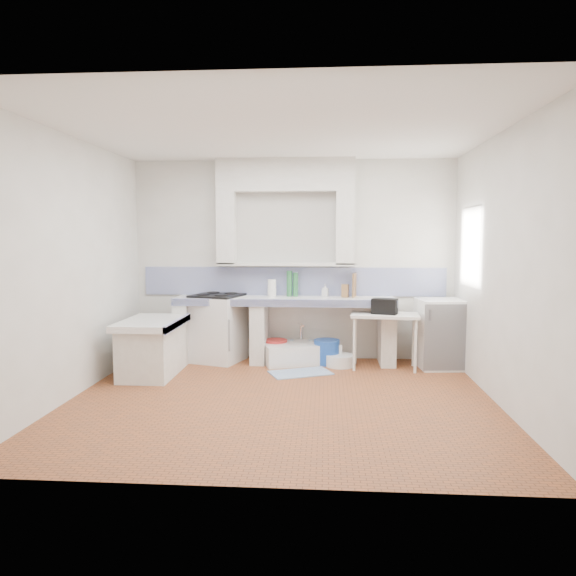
# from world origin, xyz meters

# --- Properties ---
(floor) EXTENTS (4.50, 4.50, 0.00)m
(floor) POSITION_xyz_m (0.00, 0.00, 0.00)
(floor) COLOR #964D28
(floor) RESTS_ON ground
(ceiling) EXTENTS (4.50, 4.50, 0.00)m
(ceiling) POSITION_xyz_m (0.00, 0.00, 2.80)
(ceiling) COLOR white
(ceiling) RESTS_ON ground
(wall_back) EXTENTS (4.50, 0.00, 4.50)m
(wall_back) POSITION_xyz_m (0.00, 2.00, 1.40)
(wall_back) COLOR silver
(wall_back) RESTS_ON ground
(wall_front) EXTENTS (4.50, 0.00, 4.50)m
(wall_front) POSITION_xyz_m (0.00, -2.00, 1.40)
(wall_front) COLOR silver
(wall_front) RESTS_ON ground
(wall_left) EXTENTS (0.00, 4.50, 4.50)m
(wall_left) POSITION_xyz_m (-2.25, 0.00, 1.40)
(wall_left) COLOR silver
(wall_left) RESTS_ON ground
(wall_right) EXTENTS (0.00, 4.50, 4.50)m
(wall_right) POSITION_xyz_m (2.25, 0.00, 1.40)
(wall_right) COLOR silver
(wall_right) RESTS_ON ground
(alcove_mass) EXTENTS (1.90, 0.25, 0.45)m
(alcove_mass) POSITION_xyz_m (-0.10, 1.88, 2.58)
(alcove_mass) COLOR silver
(alcove_mass) RESTS_ON ground
(window_frame) EXTENTS (0.35, 0.86, 1.06)m
(window_frame) POSITION_xyz_m (2.42, 1.20, 1.60)
(window_frame) COLOR #3C2113
(window_frame) RESTS_ON ground
(lace_valance) EXTENTS (0.01, 0.84, 0.24)m
(lace_valance) POSITION_xyz_m (2.28, 1.20, 1.98)
(lace_valance) COLOR white
(lace_valance) RESTS_ON ground
(counter_slab) EXTENTS (3.00, 0.60, 0.08)m
(counter_slab) POSITION_xyz_m (-0.10, 1.70, 0.86)
(counter_slab) COLOR white
(counter_slab) RESTS_ON ground
(counter_lip) EXTENTS (3.00, 0.04, 0.10)m
(counter_lip) POSITION_xyz_m (-0.10, 1.42, 0.86)
(counter_lip) COLOR navy
(counter_lip) RESTS_ON ground
(counter_pier_left) EXTENTS (0.20, 0.55, 0.82)m
(counter_pier_left) POSITION_xyz_m (-1.50, 1.70, 0.41)
(counter_pier_left) COLOR silver
(counter_pier_left) RESTS_ON ground
(counter_pier_mid) EXTENTS (0.20, 0.55, 0.82)m
(counter_pier_mid) POSITION_xyz_m (-0.45, 1.70, 0.41)
(counter_pier_mid) COLOR silver
(counter_pier_mid) RESTS_ON ground
(counter_pier_right) EXTENTS (0.20, 0.55, 0.82)m
(counter_pier_right) POSITION_xyz_m (1.30, 1.70, 0.41)
(counter_pier_right) COLOR silver
(counter_pier_right) RESTS_ON ground
(peninsula_top) EXTENTS (0.70, 1.10, 0.08)m
(peninsula_top) POSITION_xyz_m (-1.70, 0.90, 0.66)
(peninsula_top) COLOR white
(peninsula_top) RESTS_ON ground
(peninsula_base) EXTENTS (0.60, 1.00, 0.62)m
(peninsula_base) POSITION_xyz_m (-1.70, 0.90, 0.31)
(peninsula_base) COLOR silver
(peninsula_base) RESTS_ON ground
(peninsula_lip) EXTENTS (0.04, 1.10, 0.10)m
(peninsula_lip) POSITION_xyz_m (-1.37, 0.90, 0.66)
(peninsula_lip) COLOR navy
(peninsula_lip) RESTS_ON ground
(backsplash) EXTENTS (4.27, 0.03, 0.40)m
(backsplash) POSITION_xyz_m (0.00, 1.99, 1.10)
(backsplash) COLOR navy
(backsplash) RESTS_ON ground
(stove) EXTENTS (0.80, 0.78, 0.91)m
(stove) POSITION_xyz_m (-1.04, 1.71, 0.45)
(stove) COLOR white
(stove) RESTS_ON ground
(sink) EXTENTS (1.14, 0.86, 0.24)m
(sink) POSITION_xyz_m (0.12, 1.69, 0.12)
(sink) COLOR white
(sink) RESTS_ON ground
(side_table) EXTENTS (0.91, 0.56, 0.04)m
(side_table) POSITION_xyz_m (1.24, 1.45, 0.36)
(side_table) COLOR white
(side_table) RESTS_ON ground
(fridge) EXTENTS (0.64, 0.64, 0.91)m
(fridge) POSITION_xyz_m (1.99, 1.56, 0.45)
(fridge) COLOR white
(fridge) RESTS_ON ground
(bucket_red) EXTENTS (0.41, 0.41, 0.30)m
(bucket_red) POSITION_xyz_m (-0.23, 1.74, 0.15)
(bucket_red) COLOR red
(bucket_red) RESTS_ON ground
(bucket_orange) EXTENTS (0.29, 0.29, 0.27)m
(bucket_orange) POSITION_xyz_m (0.05, 1.54, 0.13)
(bucket_orange) COLOR red
(bucket_orange) RESTS_ON ground
(bucket_blue) EXTENTS (0.39, 0.39, 0.33)m
(bucket_blue) POSITION_xyz_m (0.49, 1.64, 0.17)
(bucket_blue) COLOR #1D4CAE
(bucket_blue) RESTS_ON ground
(basin_white) EXTENTS (0.51, 0.51, 0.15)m
(basin_white) POSITION_xyz_m (0.67, 1.52, 0.08)
(basin_white) COLOR white
(basin_white) RESTS_ON ground
(water_bottle_a) EXTENTS (0.08, 0.08, 0.29)m
(water_bottle_a) POSITION_xyz_m (-0.02, 1.85, 0.14)
(water_bottle_a) COLOR silver
(water_bottle_a) RESTS_ON ground
(water_bottle_b) EXTENTS (0.09, 0.09, 0.29)m
(water_bottle_b) POSITION_xyz_m (0.27, 1.85, 0.15)
(water_bottle_b) COLOR silver
(water_bottle_b) RESTS_ON ground
(black_bag) EXTENTS (0.36, 0.28, 0.20)m
(black_bag) POSITION_xyz_m (1.23, 1.42, 0.83)
(black_bag) COLOR black
(black_bag) RESTS_ON side_table
(green_bottle_a) EXTENTS (0.09, 0.09, 0.36)m
(green_bottle_a) POSITION_xyz_m (-0.04, 1.85, 1.08)
(green_bottle_a) COLOR #276537
(green_bottle_a) RESTS_ON counter_slab
(green_bottle_b) EXTENTS (0.09, 0.09, 0.34)m
(green_bottle_b) POSITION_xyz_m (0.04, 1.85, 1.07)
(green_bottle_b) COLOR #276537
(green_bottle_b) RESTS_ON counter_slab
(knife_block) EXTENTS (0.10, 0.09, 0.18)m
(knife_block) POSITION_xyz_m (0.73, 1.79, 0.99)
(knife_block) COLOR olive
(knife_block) RESTS_ON counter_slab
(cutting_board) EXTENTS (0.07, 0.24, 0.33)m
(cutting_board) POSITION_xyz_m (0.86, 1.85, 1.07)
(cutting_board) COLOR olive
(cutting_board) RESTS_ON counter_slab
(paper_towel) EXTENTS (0.13, 0.13, 0.24)m
(paper_towel) POSITION_xyz_m (-0.28, 1.81, 1.02)
(paper_towel) COLOR white
(paper_towel) RESTS_ON counter_slab
(soap_bottle) EXTENTS (0.10, 0.10, 0.18)m
(soap_bottle) POSITION_xyz_m (0.46, 1.85, 0.99)
(soap_bottle) COLOR white
(soap_bottle) RESTS_ON counter_slab
(rug) EXTENTS (0.86, 0.70, 0.01)m
(rug) POSITION_xyz_m (0.15, 1.10, 0.01)
(rug) COLOR #365B9A
(rug) RESTS_ON ground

